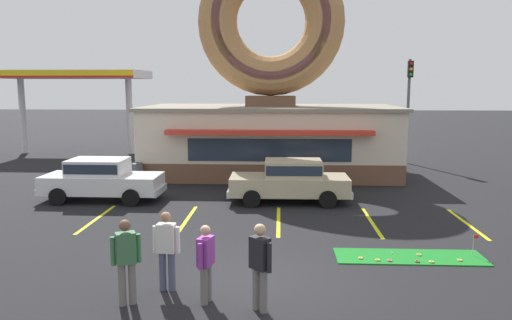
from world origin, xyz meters
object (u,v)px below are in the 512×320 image
Objects in this scene: pedestrian_blue_sweater_man at (126,258)px; traffic_light_pole at (409,97)px; car_champagne at (291,179)px; golf_ball at (392,253)px; car_white at (101,178)px; pedestrian_leather_jacket_man at (260,263)px; trash_bin at (137,174)px; pedestrian_clipboard_woman at (167,247)px; putting_flag_pin at (475,240)px; pedestrian_hooded_kid at (206,260)px.

traffic_light_pole reaches higher than pedestrian_blue_sweater_man.
car_champagne is 12.32m from traffic_light_pole.
golf_ball is at bearing -66.54° from car_champagne.
traffic_light_pole is at bearing 35.52° from car_white.
car_white is 11.21m from pedestrian_leather_jacket_man.
pedestrian_blue_sweater_man is 12.47m from trash_bin.
golf_ball is 12.75m from trash_bin.
pedestrian_blue_sweater_man reaches higher than car_white.
putting_flag_pin is at bearing 18.53° from pedestrian_clipboard_woman.
trash_bin is at bearing 80.46° from car_white.
pedestrian_blue_sweater_man reaches higher than putting_flag_pin.
car_white is at bearing -99.54° from trash_bin.
pedestrian_blue_sweater_man is 1.80× the size of trash_bin.
traffic_light_pole is at bearing 27.38° from trash_bin.
trash_bin is (-11.30, 8.81, 0.06)m from putting_flag_pin.
putting_flag_pin is 0.32× the size of pedestrian_clipboard_woman.
putting_flag_pin is (2.07, -0.03, 0.39)m from golf_ball.
car_champagne is at bearing 0.29° from car_white.
pedestrian_leather_jacket_man reaches higher than golf_ball.
trash_bin is 0.17× the size of traffic_light_pole.
car_white is 0.79× the size of traffic_light_pole.
pedestrian_hooded_kid is (5.33, -8.85, 0.02)m from car_white.
golf_ball is 11.35m from car_white.
pedestrian_leather_jacket_man reaches higher than car_white.
car_white is 3.06m from trash_bin.
pedestrian_leather_jacket_man is (1.10, -0.33, 0.09)m from pedestrian_hooded_kid.
pedestrian_clipboard_woman is at bearing -61.96° from car_white.
traffic_light_pole is at bearing 62.41° from pedestrian_clipboard_woman.
pedestrian_hooded_kid is at bearing -67.82° from trash_bin.
traffic_light_pole is (6.74, 9.92, 2.84)m from car_champagne.
golf_ball is at bearing 179.27° from putting_flag_pin.
putting_flag_pin is at bearing -26.22° from car_white.
pedestrian_clipboard_woman is 20.77m from traffic_light_pole.
trash_bin is at bearing -152.62° from traffic_light_pole.
pedestrian_clipboard_woman is (-0.92, 0.57, 0.07)m from pedestrian_hooded_kid.
pedestrian_clipboard_woman is at bearing 49.47° from pedestrian_blue_sweater_man.
pedestrian_hooded_kid reaches higher than golf_ball.
car_white is 4.70× the size of trash_bin.
golf_ball is at bearing 25.18° from pedestrian_clipboard_woman.
putting_flag_pin is 0.09× the size of traffic_light_pole.
car_champagne is at bearing -23.81° from trash_bin.
pedestrian_leather_jacket_man is 13.55m from trash_bin.
golf_ball is 0.04× the size of trash_bin.
putting_flag_pin is 0.34× the size of pedestrian_hooded_kid.
golf_ball is 0.03× the size of pedestrian_hooded_kid.
pedestrian_clipboard_woman is at bearing -154.82° from golf_ball.
trash_bin reaches higher than putting_flag_pin.
car_champagne is at bearing -124.19° from traffic_light_pole.
golf_ball is 6.40m from car_champagne.
traffic_light_pole is at bearing 55.81° from car_champagne.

